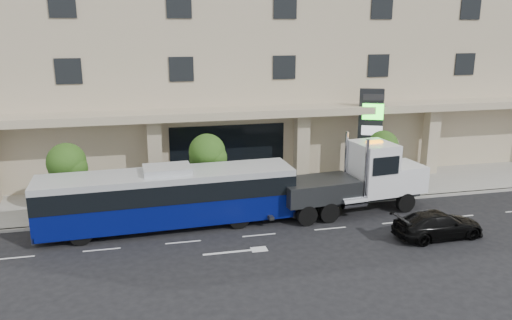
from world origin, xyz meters
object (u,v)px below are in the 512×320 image
(black_sedan, at_px, (438,224))
(signage_pylon, at_px, (370,135))
(city_bus, at_px, (168,196))
(tow_truck, at_px, (359,180))

(black_sedan, distance_m, signage_pylon, 10.01)
(city_bus, distance_m, signage_pylon, 15.10)
(black_sedan, bearing_deg, tow_truck, 25.42)
(city_bus, distance_m, black_sedan, 14.37)
(city_bus, relative_size, tow_truck, 1.35)
(city_bus, distance_m, tow_truck, 11.14)
(city_bus, bearing_deg, black_sedan, -20.92)
(black_sedan, relative_size, signage_pylon, 0.74)
(tow_truck, distance_m, signage_pylon, 6.06)
(city_bus, bearing_deg, tow_truck, -2.31)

